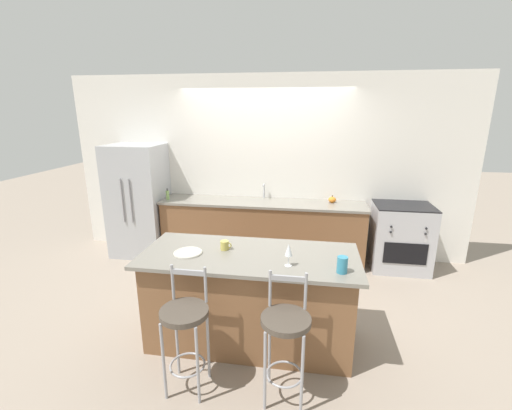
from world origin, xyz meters
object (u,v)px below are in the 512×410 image
at_px(bar_stool_far, 286,333).
at_px(oven_range, 401,237).
at_px(tumbler_cup, 342,265).
at_px(soap_bottle, 168,195).
at_px(coffee_mug, 225,245).
at_px(refrigerator, 139,200).
at_px(pumpkin_decoration, 332,200).
at_px(wine_glass, 289,250).
at_px(dinner_plate, 188,252).
at_px(bar_stool_near, 185,325).

bearing_deg(bar_stool_far, oven_range, 60.69).
relative_size(tumbler_cup, soap_bottle, 0.83).
height_order(coffee_mug, soap_bottle, soap_bottle).
height_order(refrigerator, soap_bottle, refrigerator).
relative_size(bar_stool_far, pumpkin_decoration, 9.27).
height_order(refrigerator, wine_glass, refrigerator).
distance_m(refrigerator, coffee_mug, 2.55).
distance_m(wine_glass, soap_bottle, 2.78).
relative_size(refrigerator, pumpkin_decoration, 15.42).
height_order(coffee_mug, tumbler_cup, tumbler_cup).
relative_size(refrigerator, wine_glass, 8.49).
bearing_deg(oven_range, wine_glass, -124.78).
xyz_separation_m(refrigerator, wine_glass, (2.43, -2.05, 0.20)).
xyz_separation_m(oven_range, dinner_plate, (-2.39, -1.97, 0.45)).
bearing_deg(bar_stool_far, bar_stool_near, -178.33).
relative_size(coffee_mug, tumbler_cup, 0.79).
bearing_deg(oven_range, coffee_mug, -138.48).
bearing_deg(wine_glass, pumpkin_decoration, 77.56).
bearing_deg(tumbler_cup, pumpkin_decoration, 88.85).
bearing_deg(oven_range, refrigerator, -179.50).
height_order(oven_range, wine_glass, wine_glass).
bearing_deg(refrigerator, tumbler_cup, -36.34).
relative_size(dinner_plate, pumpkin_decoration, 2.38).
relative_size(oven_range, coffee_mug, 8.58).
bearing_deg(coffee_mug, oven_range, 41.52).
bearing_deg(tumbler_cup, refrigerator, 143.66).
bearing_deg(tumbler_cup, soap_bottle, 139.07).
relative_size(refrigerator, bar_stool_far, 1.66).
xyz_separation_m(bar_stool_far, coffee_mug, (-0.64, 0.72, 0.38)).
distance_m(dinner_plate, soap_bottle, 2.13).
bearing_deg(bar_stool_near, tumbler_cup, 19.50).
xyz_separation_m(wine_glass, coffee_mug, (-0.62, 0.26, -0.10)).
bearing_deg(bar_stool_far, coffee_mug, 131.71).
bearing_deg(wine_glass, dinner_plate, 172.91).
distance_m(bar_stool_near, pumpkin_decoration, 2.98).
distance_m(bar_stool_near, wine_glass, 1.02).
bearing_deg(bar_stool_far, soap_bottle, 128.43).
bearing_deg(pumpkin_decoration, bar_stool_far, -99.94).
relative_size(wine_glass, coffee_mug, 1.84).
relative_size(coffee_mug, pumpkin_decoration, 0.99).
distance_m(bar_stool_near, dinner_plate, 0.71).
distance_m(wine_glass, tumbler_cup, 0.45).
distance_m(pumpkin_decoration, soap_bottle, 2.43).
height_order(bar_stool_near, soap_bottle, soap_bottle).
distance_m(tumbler_cup, soap_bottle, 3.14).
distance_m(refrigerator, oven_range, 3.90).
xyz_separation_m(refrigerator, pumpkin_decoration, (2.92, 0.15, 0.09)).
bearing_deg(soap_bottle, refrigerator, 173.73).
relative_size(bar_stool_near, soap_bottle, 6.11).
xyz_separation_m(pumpkin_decoration, soap_bottle, (-2.42, -0.20, 0.03)).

